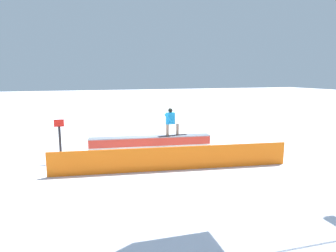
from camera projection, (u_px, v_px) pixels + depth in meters
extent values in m
plane|color=white|center=(151.00, 150.00, 14.47)|extent=(120.00, 120.00, 0.00)
cube|color=red|center=(151.00, 143.00, 14.42)|extent=(5.93, 1.37, 0.63)
cube|color=white|center=(151.00, 146.00, 14.44)|extent=(5.94, 1.38, 0.15)
cube|color=gray|center=(151.00, 137.00, 14.36)|extent=(5.94, 1.43, 0.04)
cube|color=black|center=(172.00, 135.00, 14.54)|extent=(1.53, 0.42, 0.01)
cylinder|color=gray|center=(167.00, 130.00, 14.38)|extent=(0.15, 0.15, 0.57)
cylinder|color=gray|center=(177.00, 129.00, 14.61)|extent=(0.15, 0.15, 0.57)
cube|color=#188DD6|center=(170.00, 118.00, 14.35)|extent=(0.42, 0.28, 0.57)
sphere|color=black|center=(170.00, 110.00, 14.28)|extent=(0.22, 0.22, 0.22)
cylinder|color=#188DD6|center=(168.00, 118.00, 14.12)|extent=(0.43, 0.14, 0.48)
cylinder|color=#188DD6|center=(171.00, 117.00, 14.53)|extent=(0.18, 0.11, 0.56)
cube|color=orange|center=(173.00, 159.00, 11.27)|extent=(9.16, 1.41, 0.92)
cylinder|color=#262628|center=(60.00, 144.00, 12.33)|extent=(0.10, 0.10, 1.51)
cube|color=red|center=(59.00, 123.00, 12.18)|extent=(0.40, 0.04, 0.30)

